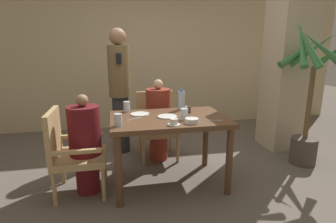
{
  "coord_description": "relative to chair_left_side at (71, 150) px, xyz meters",
  "views": [
    {
      "loc": [
        -0.56,
        -2.63,
        1.48
      ],
      "look_at": [
        0.0,
        0.04,
        0.82
      ],
      "focal_mm": 28.0,
      "sensor_mm": 36.0,
      "label": 1
    }
  ],
  "objects": [
    {
      "name": "ground_plane",
      "position": [
        1.01,
        0.0,
        -0.47
      ],
      "size": [
        16.0,
        16.0,
        0.0
      ],
      "primitive_type": "plane",
      "color": "#60564C"
    },
    {
      "name": "wall_back",
      "position": [
        1.01,
        2.32,
        0.93
      ],
      "size": [
        8.0,
        0.06,
        2.8
      ],
      "color": "#C6B289",
      "rests_on": "ground_plane"
    },
    {
      "name": "pillar_stone",
      "position": [
        2.94,
        0.79,
        0.88
      ],
      "size": [
        0.52,
        0.52,
        2.7
      ],
      "color": "#BCAD8E",
      "rests_on": "ground_plane"
    },
    {
      "name": "dining_table",
      "position": [
        1.01,
        0.0,
        0.18
      ],
      "size": [
        1.22,
        0.82,
        0.77
      ],
      "color": "brown",
      "rests_on": "ground_plane"
    },
    {
      "name": "chair_left_side",
      "position": [
        0.0,
        0.0,
        0.0
      ],
      "size": [
        0.52,
        0.52,
        0.89
      ],
      "color": "tan",
      "rests_on": "ground_plane"
    },
    {
      "name": "diner_in_left_chair",
      "position": [
        0.14,
        0.0,
        0.06
      ],
      "size": [
        0.32,
        0.32,
        1.04
      ],
      "color": "#5B1419",
      "rests_on": "ground_plane"
    },
    {
      "name": "chair_far_side",
      "position": [
        1.01,
        0.81,
        0.0
      ],
      "size": [
        0.52,
        0.52,
        0.89
      ],
      "color": "tan",
      "rests_on": "ground_plane"
    },
    {
      "name": "diner_in_far_chair",
      "position": [
        1.01,
        0.67,
        0.08
      ],
      "size": [
        0.32,
        0.32,
        1.09
      ],
      "color": "maroon",
      "rests_on": "ground_plane"
    },
    {
      "name": "standing_host",
      "position": [
        0.53,
        1.06,
        0.46
      ],
      "size": [
        0.3,
        0.33,
        1.74
      ],
      "color": "#2D2D33",
      "rests_on": "ground_plane"
    },
    {
      "name": "potted_palm",
      "position": [
        2.85,
        0.15,
        0.4
      ],
      "size": [
        0.78,
        0.81,
        1.82
      ],
      "color": "#4C4238",
      "rests_on": "ground_plane"
    },
    {
      "name": "plate_main_left",
      "position": [
        1.0,
        -0.0,
        0.3
      ],
      "size": [
        0.21,
        0.21,
        0.01
      ],
      "color": "white",
      "rests_on": "dining_table"
    },
    {
      "name": "plate_main_right",
      "position": [
        0.72,
        0.17,
        0.3
      ],
      "size": [
        0.21,
        0.21,
        0.01
      ],
      "color": "white",
      "rests_on": "dining_table"
    },
    {
      "name": "teacup_with_saucer",
      "position": [
        1.0,
        -0.3,
        0.32
      ],
      "size": [
        0.12,
        0.12,
        0.06
      ],
      "color": "white",
      "rests_on": "dining_table"
    },
    {
      "name": "bowl_small",
      "position": [
        1.18,
        -0.27,
        0.32
      ],
      "size": [
        0.13,
        0.13,
        0.05
      ],
      "color": "white",
      "rests_on": "dining_table"
    },
    {
      "name": "water_bottle",
      "position": [
        1.23,
        0.31,
        0.41
      ],
      "size": [
        0.08,
        0.08,
        0.24
      ],
      "color": "silver",
      "rests_on": "dining_table"
    },
    {
      "name": "glass_tall_near",
      "position": [
        1.14,
        -0.14,
        0.35
      ],
      "size": [
        0.08,
        0.08,
        0.12
      ],
      "color": "silver",
      "rests_on": "dining_table"
    },
    {
      "name": "glass_tall_mid",
      "position": [
        0.48,
        -0.23,
        0.35
      ],
      "size": [
        0.08,
        0.08,
        0.12
      ],
      "color": "silver",
      "rests_on": "dining_table"
    },
    {
      "name": "glass_tall_far",
      "position": [
        0.59,
        0.34,
        0.35
      ],
      "size": [
        0.08,
        0.08,
        0.12
      ],
      "color": "silver",
      "rests_on": "dining_table"
    },
    {
      "name": "salt_shaker",
      "position": [
        1.24,
        0.12,
        0.33
      ],
      "size": [
        0.03,
        0.03,
        0.08
      ],
      "color": "white",
      "rests_on": "dining_table"
    },
    {
      "name": "pepper_shaker",
      "position": [
        1.27,
        0.12,
        0.33
      ],
      "size": [
        0.03,
        0.03,
        0.08
      ],
      "color": "#4C3D2D",
      "rests_on": "dining_table"
    },
    {
      "name": "fork_beside_plate",
      "position": [
        1.44,
        -0.23,
        0.29
      ],
      "size": [
        0.18,
        0.05,
        0.0
      ],
      "color": "silver",
      "rests_on": "dining_table"
    },
    {
      "name": "knife_beside_plate",
      "position": [
        0.65,
        -0.01,
        0.29
      ],
      "size": [
        0.16,
        0.11,
        0.0
      ],
      "color": "silver",
      "rests_on": "dining_table"
    }
  ]
}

